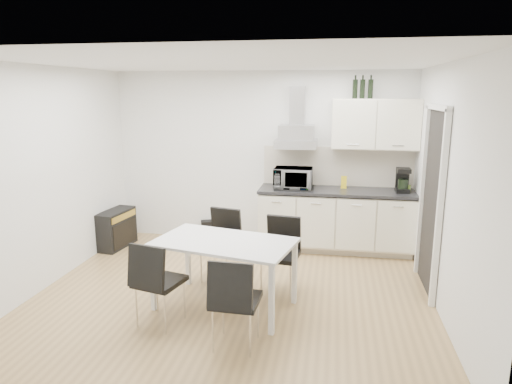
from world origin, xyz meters
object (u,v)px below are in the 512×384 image
kitchenette (339,195)px  chair_near_right (236,301)px  chair_far_left (220,246)px  guitar_amp (116,229)px  floor_speaker (207,230)px  chair_far_right (280,257)px  chair_near_left (160,282)px  dining_table (224,248)px

kitchenette → chair_near_right: bearing=-108.1°
chair_far_left → guitar_amp: bearing=-14.8°
chair_far_left → chair_near_right: size_ratio=1.00×
floor_speaker → chair_far_right: bearing=-73.4°
chair_near_left → kitchenette: bearing=69.4°
guitar_amp → kitchenette: bearing=15.0°
chair_far_right → guitar_amp: size_ratio=1.24×
chair_far_left → chair_near_right: same height
guitar_amp → chair_far_right: bearing=-16.8°
chair_far_right → dining_table: bearing=47.6°
chair_near_right → floor_speaker: (-1.12, 2.98, -0.29)m
chair_far_left → kitchenette: bearing=-124.1°
chair_far_left → chair_near_left: size_ratio=1.00×
chair_far_left → chair_far_right: size_ratio=1.00×
chair_far_left → chair_near_left: same height
dining_table → guitar_amp: (-2.07, 1.62, -0.39)m
guitar_amp → chair_near_left: bearing=-46.7°
kitchenette → chair_near_right: 2.98m
chair_near_left → guitar_amp: 2.59m
chair_near_right → guitar_amp: chair_near_right is taller
kitchenette → chair_near_left: size_ratio=2.86×
chair_near_left → chair_near_right: 0.88m
guitar_amp → floor_speaker: size_ratio=2.42×
floor_speaker → chair_near_left: bearing=-105.2°
chair_near_right → floor_speaker: bearing=112.5°
dining_table → guitar_amp: 2.66m
chair_near_right → floor_speaker: size_ratio=2.99×
chair_near_left → floor_speaker: (-0.28, 2.70, -0.29)m
kitchenette → chair_far_left: kitchenette is taller
chair_far_right → floor_speaker: bearing=-44.9°
kitchenette → guitar_amp: bearing=-172.3°
chair_near_left → floor_speaker: 2.73m
chair_far_left → chair_near_right: 1.53m
chair_near_right → kitchenette: bearing=73.9°
dining_table → chair_far_left: size_ratio=1.81×
kitchenette → guitar_amp: 3.35m
dining_table → chair_far_left: chair_far_left is taller
chair_near_right → dining_table: bearing=112.8°
floor_speaker → kitchenette: bearing=-25.8°
chair_far_right → chair_near_left: (-1.09, -0.93, 0.00)m
kitchenette → dining_table: kitchenette is taller
chair_near_left → floor_speaker: chair_near_left is taller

